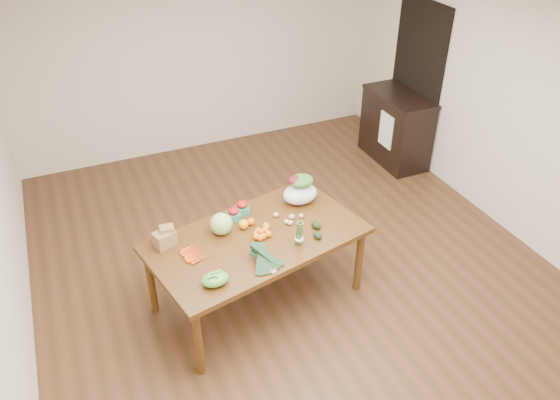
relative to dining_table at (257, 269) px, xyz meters
name	(u,v)px	position (x,y,z in m)	size (l,w,h in m)	color
floor	(293,268)	(0.49, 0.27, -0.38)	(6.00, 6.00, 0.00)	#54301C
room_walls	(295,153)	(0.49, 0.27, 0.97)	(5.02, 6.02, 2.70)	silver
dining_table	(257,269)	(0.00, 0.00, 0.00)	(1.89, 1.05, 0.75)	#4E3012
doorway_dark	(416,82)	(2.97, 1.87, 0.68)	(0.02, 1.00, 2.10)	black
cabinet	(396,128)	(2.71, 1.81, 0.10)	(0.52, 1.02, 0.94)	black
dish_towel	(386,130)	(2.45, 1.67, 0.18)	(0.02, 0.28, 0.45)	white
paper_bag	(165,238)	(-0.77, 0.20, 0.46)	(0.24, 0.20, 0.17)	olive
cabbage	(221,224)	(-0.26, 0.17, 0.47)	(0.20, 0.20, 0.20)	#9FD97D
strawberry_basket_a	(234,215)	(-0.10, 0.33, 0.43)	(0.11, 0.11, 0.10)	red
strawberry_basket_b	(242,208)	(0.02, 0.39, 0.43)	(0.11, 0.11, 0.10)	red
orange_a	(244,224)	(-0.06, 0.16, 0.42)	(0.09, 0.09, 0.09)	#FFA50F
orange_b	(251,222)	(0.02, 0.18, 0.41)	(0.07, 0.07, 0.07)	orange
orange_c	(266,226)	(0.12, 0.06, 0.41)	(0.07, 0.07, 0.07)	orange
mandarin_cluster	(261,233)	(0.03, -0.03, 0.42)	(0.18, 0.18, 0.10)	orange
carrots	(195,253)	(-0.57, -0.02, 0.39)	(0.22, 0.24, 0.03)	#EA4A13
snap_pea_bag	(215,279)	(-0.52, -0.44, 0.42)	(0.22, 0.17, 0.10)	#5EA638
kale_bunch	(266,259)	(-0.07, -0.41, 0.45)	(0.32, 0.40, 0.16)	black
asparagus_bundle	(299,233)	(0.30, -0.25, 0.50)	(0.08, 0.08, 0.25)	#4F873E
potato_a	(286,222)	(0.32, 0.07, 0.40)	(0.05, 0.04, 0.04)	#DDCB7F
potato_b	(290,223)	(0.35, 0.04, 0.40)	(0.06, 0.05, 0.05)	#DDCE7F
potato_c	(292,217)	(0.40, 0.12, 0.40)	(0.06, 0.05, 0.05)	tan
potato_d	(276,215)	(0.28, 0.21, 0.40)	(0.06, 0.05, 0.05)	tan
potato_e	(301,216)	(0.49, 0.10, 0.40)	(0.05, 0.04, 0.04)	tan
avocado_a	(317,235)	(0.48, -0.24, 0.41)	(0.06, 0.09, 0.06)	black
avocado_b	(316,225)	(0.54, -0.10, 0.41)	(0.07, 0.11, 0.07)	black
salad_bag	(300,191)	(0.59, 0.34, 0.51)	(0.34, 0.26, 0.26)	silver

